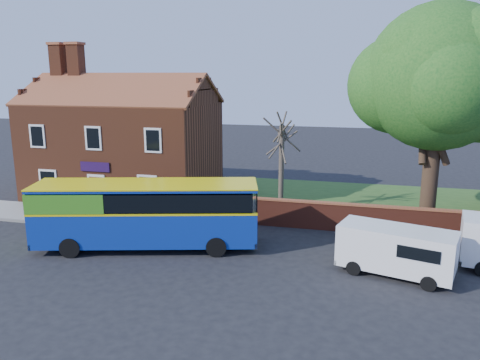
# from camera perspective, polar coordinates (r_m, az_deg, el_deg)

# --- Properties ---
(ground) EXTENTS (120.00, 120.00, 0.00)m
(ground) POSITION_cam_1_polar(r_m,az_deg,el_deg) (21.96, -11.02, -10.16)
(ground) COLOR black
(ground) RESTS_ON ground
(pavement) EXTENTS (18.00, 3.50, 0.12)m
(pavement) POSITION_cam_1_polar(r_m,az_deg,el_deg) (29.95, -18.59, -4.23)
(pavement) COLOR gray
(pavement) RESTS_ON ground
(kerb) EXTENTS (18.00, 0.15, 0.14)m
(kerb) POSITION_cam_1_polar(r_m,az_deg,el_deg) (28.56, -20.47, -5.17)
(kerb) COLOR slate
(kerb) RESTS_ON ground
(grass_strip) EXTENTS (26.00, 12.00, 0.04)m
(grass_strip) POSITION_cam_1_polar(r_m,az_deg,el_deg) (32.62, 20.94, -3.11)
(grass_strip) COLOR #426B28
(grass_strip) RESTS_ON ground
(shop_building) EXTENTS (12.30, 8.13, 10.50)m
(shop_building) POSITION_cam_1_polar(r_m,az_deg,el_deg) (34.07, -13.86, 3.86)
(shop_building) COLOR brown
(shop_building) RESTS_ON ground
(boundary_wall) EXTENTS (22.00, 0.38, 1.60)m
(boundary_wall) POSITION_cam_1_polar(r_m,az_deg,el_deg) (26.69, 22.51, -4.90)
(boundary_wall) COLOR maroon
(boundary_wall) RESTS_ON ground
(bus) EXTENTS (11.15, 5.45, 3.29)m
(bus) POSITION_cam_1_polar(r_m,az_deg,el_deg) (23.58, -12.14, -3.78)
(bus) COLOR #0E309C
(bus) RESTS_ON ground
(van_near) EXTENTS (5.12, 3.16, 2.10)m
(van_near) POSITION_cam_1_polar(r_m,az_deg,el_deg) (21.25, 18.53, -8.00)
(van_near) COLOR white
(van_near) RESTS_ON ground
(large_tree) EXTENTS (10.09, 7.98, 12.31)m
(large_tree) POSITION_cam_1_polar(r_m,az_deg,el_deg) (28.37, 23.20, 10.93)
(large_tree) COLOR black
(large_tree) RESTS_ON ground
(bare_tree) EXTENTS (2.24, 2.67, 5.99)m
(bare_tree) POSITION_cam_1_polar(r_m,az_deg,el_deg) (28.76, 5.07, 1.90)
(bare_tree) COLOR #4C4238
(bare_tree) RESTS_ON ground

